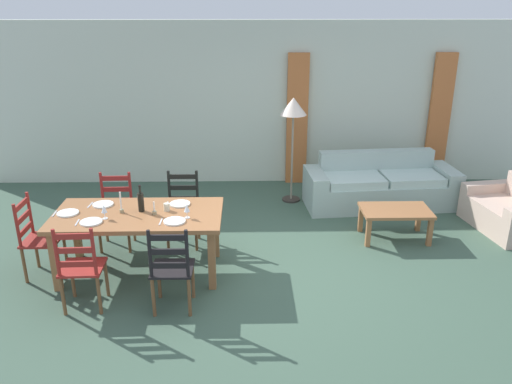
# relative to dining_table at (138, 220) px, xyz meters

# --- Properties ---
(ground_plane) EXTENTS (9.60, 9.60, 0.02)m
(ground_plane) POSITION_rel_dining_table_xyz_m (1.43, -0.06, -0.67)
(ground_plane) COLOR #3C5545
(wall_far) EXTENTS (9.60, 0.16, 2.70)m
(wall_far) POSITION_rel_dining_table_xyz_m (1.43, 3.24, 0.69)
(wall_far) COLOR beige
(wall_far) RESTS_ON ground_plane
(curtain_panel_left) EXTENTS (0.35, 0.08, 2.20)m
(curtain_panel_left) POSITION_rel_dining_table_xyz_m (2.10, 3.10, 0.44)
(curtain_panel_left) COLOR #BF6935
(curtain_panel_left) RESTS_ON ground_plane
(curtain_panel_right) EXTENTS (0.35, 0.08, 2.20)m
(curtain_panel_right) POSITION_rel_dining_table_xyz_m (4.50, 3.10, 0.44)
(curtain_panel_right) COLOR #BF6935
(curtain_panel_right) RESTS_ON ground_plane
(dining_table) EXTENTS (1.90, 0.96, 0.75)m
(dining_table) POSITION_rel_dining_table_xyz_m (0.00, 0.00, 0.00)
(dining_table) COLOR #986139
(dining_table) RESTS_ON ground_plane
(dining_chair_near_left) EXTENTS (0.43, 0.41, 0.96)m
(dining_chair_near_left) POSITION_rel_dining_table_xyz_m (-0.45, -0.74, -0.19)
(dining_chair_near_left) COLOR maroon
(dining_chair_near_left) RESTS_ON ground_plane
(dining_chair_near_right) EXTENTS (0.42, 0.40, 0.96)m
(dining_chair_near_right) POSITION_rel_dining_table_xyz_m (0.47, -0.79, -0.19)
(dining_chair_near_right) COLOR black
(dining_chair_near_right) RESTS_ON ground_plane
(dining_chair_far_left) EXTENTS (0.43, 0.41, 0.96)m
(dining_chair_far_left) POSITION_rel_dining_table_xyz_m (-0.43, 0.71, -0.19)
(dining_chair_far_left) COLOR maroon
(dining_chair_far_left) RESTS_ON ground_plane
(dining_chair_far_right) EXTENTS (0.42, 0.40, 0.96)m
(dining_chair_far_right) POSITION_rel_dining_table_xyz_m (0.41, 0.76, -0.19)
(dining_chair_far_right) COLOR black
(dining_chair_far_right) RESTS_ON ground_plane
(dining_chair_head_west) EXTENTS (0.40, 0.42, 0.96)m
(dining_chair_head_west) POSITION_rel_dining_table_xyz_m (-1.15, -0.04, -0.19)
(dining_chair_head_west) COLOR maroon
(dining_chair_head_west) RESTS_ON ground_plane
(dinner_plate_near_left) EXTENTS (0.24, 0.24, 0.02)m
(dinner_plate_near_left) POSITION_rel_dining_table_xyz_m (-0.45, -0.25, 0.10)
(dinner_plate_near_left) COLOR white
(dinner_plate_near_left) RESTS_ON dining_table
(fork_near_left) EXTENTS (0.03, 0.17, 0.01)m
(fork_near_left) POSITION_rel_dining_table_xyz_m (-0.60, -0.25, 0.09)
(fork_near_left) COLOR silver
(fork_near_left) RESTS_ON dining_table
(dinner_plate_near_right) EXTENTS (0.24, 0.24, 0.02)m
(dinner_plate_near_right) POSITION_rel_dining_table_xyz_m (0.45, -0.25, 0.10)
(dinner_plate_near_right) COLOR white
(dinner_plate_near_right) RESTS_ON dining_table
(fork_near_right) EXTENTS (0.02, 0.17, 0.01)m
(fork_near_right) POSITION_rel_dining_table_xyz_m (0.30, -0.25, 0.09)
(fork_near_right) COLOR silver
(fork_near_right) RESTS_ON dining_table
(dinner_plate_far_left) EXTENTS (0.24, 0.24, 0.02)m
(dinner_plate_far_left) POSITION_rel_dining_table_xyz_m (-0.45, 0.25, 0.10)
(dinner_plate_far_left) COLOR white
(dinner_plate_far_left) RESTS_ON dining_table
(fork_far_left) EXTENTS (0.03, 0.17, 0.01)m
(fork_far_left) POSITION_rel_dining_table_xyz_m (-0.60, 0.25, 0.09)
(fork_far_left) COLOR silver
(fork_far_left) RESTS_ON dining_table
(dinner_plate_far_right) EXTENTS (0.24, 0.24, 0.02)m
(dinner_plate_far_right) POSITION_rel_dining_table_xyz_m (0.45, 0.25, 0.10)
(dinner_plate_far_right) COLOR white
(dinner_plate_far_right) RESTS_ON dining_table
(fork_far_right) EXTENTS (0.03, 0.17, 0.01)m
(fork_far_right) POSITION_rel_dining_table_xyz_m (0.30, 0.25, 0.09)
(fork_far_right) COLOR silver
(fork_far_right) RESTS_ON dining_table
(dinner_plate_head_west) EXTENTS (0.24, 0.24, 0.02)m
(dinner_plate_head_west) POSITION_rel_dining_table_xyz_m (-0.78, -0.00, 0.10)
(dinner_plate_head_west) COLOR white
(dinner_plate_head_west) RESTS_ON dining_table
(fork_head_west) EXTENTS (0.02, 0.17, 0.01)m
(fork_head_west) POSITION_rel_dining_table_xyz_m (-0.93, -0.00, 0.09)
(fork_head_west) COLOR silver
(fork_head_west) RESTS_ON dining_table
(wine_bottle) EXTENTS (0.07, 0.07, 0.32)m
(wine_bottle) POSITION_rel_dining_table_xyz_m (0.04, 0.06, 0.20)
(wine_bottle) COLOR black
(wine_bottle) RESTS_ON dining_table
(wine_glass_near_left) EXTENTS (0.06, 0.06, 0.16)m
(wine_glass_near_left) POSITION_rel_dining_table_xyz_m (-0.33, -0.15, 0.20)
(wine_glass_near_left) COLOR white
(wine_glass_near_left) RESTS_ON dining_table
(wine_glass_near_right) EXTENTS (0.06, 0.06, 0.16)m
(wine_glass_near_right) POSITION_rel_dining_table_xyz_m (0.58, -0.14, 0.20)
(wine_glass_near_right) COLOR white
(wine_glass_near_right) RESTS_ON dining_table
(coffee_cup_primary) EXTENTS (0.07, 0.07, 0.09)m
(coffee_cup_primary) POSITION_rel_dining_table_xyz_m (0.32, 0.07, 0.13)
(coffee_cup_primary) COLOR beige
(coffee_cup_primary) RESTS_ON dining_table
(candle_tall) EXTENTS (0.05, 0.05, 0.25)m
(candle_tall) POSITION_rel_dining_table_xyz_m (-0.18, 0.02, 0.16)
(candle_tall) COLOR #998C66
(candle_tall) RESTS_ON dining_table
(candle_short) EXTENTS (0.05, 0.05, 0.15)m
(candle_short) POSITION_rel_dining_table_xyz_m (0.20, -0.04, 0.13)
(candle_short) COLOR #998C66
(candle_short) RESTS_ON dining_table
(couch) EXTENTS (2.34, 0.98, 0.80)m
(couch) POSITION_rel_dining_table_xyz_m (3.29, 2.05, -0.37)
(couch) COLOR #9FB4AC
(couch) RESTS_ON ground_plane
(coffee_table) EXTENTS (0.90, 0.56, 0.42)m
(coffee_table) POSITION_rel_dining_table_xyz_m (3.20, 0.83, -0.31)
(coffee_table) COLOR #986139
(coffee_table) RESTS_ON ground_plane
(armchair_upholstered) EXTENTS (0.98, 1.28, 0.72)m
(armchair_upholstered) POSITION_rel_dining_table_xyz_m (4.91, 1.09, -0.41)
(armchair_upholstered) COLOR #CBAD99
(armchair_upholstered) RESTS_ON ground_plane
(standing_lamp) EXTENTS (0.40, 0.40, 1.64)m
(standing_lamp) POSITION_rel_dining_table_xyz_m (1.95, 2.23, 0.75)
(standing_lamp) COLOR #332D28
(standing_lamp) RESTS_ON ground_plane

